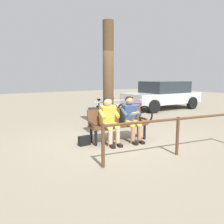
# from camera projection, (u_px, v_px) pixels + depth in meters

# --- Properties ---
(ground_plane) EXTENTS (40.00, 40.00, 0.00)m
(ground_plane) POSITION_uv_depth(u_px,v_px,m) (116.00, 139.00, 6.36)
(ground_plane) COLOR gray
(bench) EXTENTS (1.66, 0.76, 0.87)m
(bench) POSITION_uv_depth(u_px,v_px,m) (117.00, 122.00, 6.20)
(bench) COLOR #51331E
(bench) RESTS_ON ground
(person_reading) EXTENTS (0.54, 0.81, 1.20)m
(person_reading) POSITION_uv_depth(u_px,v_px,m) (131.00, 116.00, 6.16)
(person_reading) COLOR #334772
(person_reading) RESTS_ON ground
(person_companion) EXTENTS (0.54, 0.81, 1.20)m
(person_companion) POSITION_uv_depth(u_px,v_px,m) (109.00, 118.00, 5.89)
(person_companion) COLOR gold
(person_companion) RESTS_ON ground
(handbag) EXTENTS (0.30, 0.14, 0.24)m
(handbag) POSITION_uv_depth(u_px,v_px,m) (84.00, 141.00, 5.78)
(handbag) COLOR black
(handbag) RESTS_ON ground
(tree_trunk) EXTENTS (0.34, 0.34, 3.42)m
(tree_trunk) POSITION_uv_depth(u_px,v_px,m) (108.00, 77.00, 7.22)
(tree_trunk) COLOR #4C3823
(tree_trunk) RESTS_ON ground
(litter_bin) EXTENTS (0.34, 0.34, 0.76)m
(litter_bin) POSITION_uv_depth(u_px,v_px,m) (94.00, 120.00, 7.11)
(litter_bin) COLOR slate
(litter_bin) RESTS_ON ground
(bicycle_blue) EXTENTS (0.56, 1.65, 0.94)m
(bicycle_blue) POSITION_uv_depth(u_px,v_px,m) (134.00, 112.00, 8.84)
(bicycle_blue) COLOR black
(bicycle_blue) RESTS_ON ground
(bicycle_purple) EXTENTS (0.57, 1.64, 0.94)m
(bicycle_purple) POSITION_uv_depth(u_px,v_px,m) (114.00, 113.00, 8.63)
(bicycle_purple) COLOR black
(bicycle_purple) RESTS_ON ground
(bicycle_black) EXTENTS (0.76, 1.56, 0.94)m
(bicycle_black) POSITION_uv_depth(u_px,v_px,m) (100.00, 116.00, 8.04)
(bicycle_black) COLOR black
(bicycle_black) RESTS_ON ground
(railing_fence) EXTENTS (3.52, 0.79, 0.85)m
(railing_fence) POSITION_uv_depth(u_px,v_px,m) (178.00, 128.00, 5.00)
(railing_fence) COLOR #51331E
(railing_fence) RESTS_ON ground
(parked_car) EXTENTS (4.31, 2.23, 1.47)m
(parked_car) POSITION_uv_depth(u_px,v_px,m) (163.00, 94.00, 12.28)
(parked_car) COLOR silver
(parked_car) RESTS_ON ground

